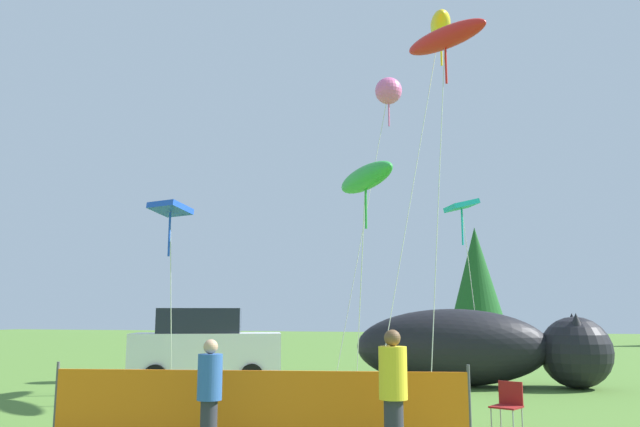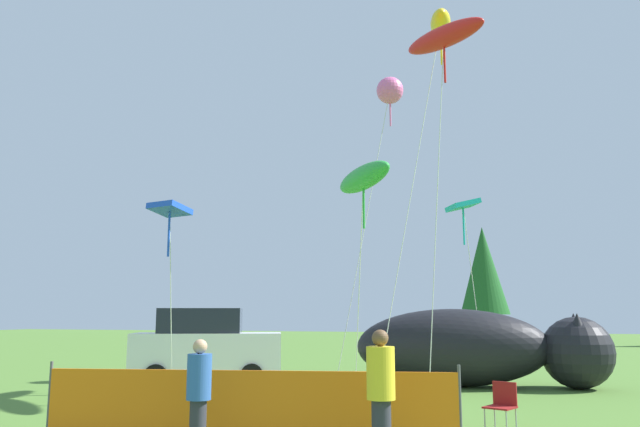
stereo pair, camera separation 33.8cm
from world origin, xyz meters
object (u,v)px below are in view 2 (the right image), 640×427
(inflatable_cat, at_px, (477,351))
(kite_pink_octopus, at_px, (390,91))
(parked_car, at_px, (206,347))
(kite_blue_box, at_px, (170,212))
(spectator_in_blue_shirt, at_px, (199,392))
(kite_green_fish, at_px, (363,178))
(kite_red_lizard, at_px, (444,38))
(kite_teal_diamond, at_px, (463,208))
(spectator_in_grey_shirt, at_px, (381,390))
(folding_chair, at_px, (502,402))
(kite_yellow_hero, at_px, (440,26))

(inflatable_cat, relative_size, kite_pink_octopus, 0.70)
(parked_car, xyz_separation_m, kite_blue_box, (-0.01, -2.36, 3.73))
(spectator_in_blue_shirt, bearing_deg, kite_green_fish, 80.70)
(parked_car, relative_size, kite_green_fish, 0.80)
(kite_green_fish, xyz_separation_m, kite_red_lizard, (2.03, 1.09, 4.00))
(kite_blue_box, relative_size, kite_red_lizard, 0.50)
(kite_teal_diamond, distance_m, kite_blue_box, 9.41)
(kite_red_lizard, bearing_deg, spectator_in_blue_shirt, -112.16)
(spectator_in_grey_shirt, relative_size, kite_red_lizard, 0.18)
(inflatable_cat, bearing_deg, kite_teal_diamond, 94.32)
(parked_car, distance_m, kite_blue_box, 4.41)
(folding_chair, distance_m, kite_yellow_hero, 12.14)
(spectator_in_grey_shirt, bearing_deg, spectator_in_blue_shirt, -174.92)
(spectator_in_blue_shirt, bearing_deg, kite_red_lizard, 67.84)
(spectator_in_grey_shirt, bearing_deg, kite_yellow_hero, 89.10)
(inflatable_cat, distance_m, kite_yellow_hero, 9.81)
(kite_pink_octopus, xyz_separation_m, kite_yellow_hero, (2.07, -2.61, 0.96))
(spectator_in_blue_shirt, distance_m, kite_yellow_hero, 14.08)
(spectator_in_blue_shirt, relative_size, kite_pink_octopus, 0.16)
(kite_yellow_hero, relative_size, kite_blue_box, 2.24)
(kite_teal_diamond, relative_size, kite_green_fish, 0.99)
(kite_blue_box, distance_m, kite_red_lizard, 8.84)
(kite_blue_box, bearing_deg, spectator_in_blue_shirt, -55.64)
(spectator_in_grey_shirt, height_order, kite_green_fish, kite_green_fish)
(folding_chair, xyz_separation_m, kite_blue_box, (-8.57, 2.95, 4.32))
(kite_teal_diamond, bearing_deg, kite_green_fish, -111.18)
(spectator_in_blue_shirt, bearing_deg, parked_car, 116.38)
(inflatable_cat, bearing_deg, folding_chair, -90.12)
(folding_chair, distance_m, kite_green_fish, 6.71)
(kite_blue_box, bearing_deg, kite_yellow_hero, 25.01)
(folding_chair, height_order, inflatable_cat, inflatable_cat)
(parked_car, distance_m, kite_green_fish, 7.23)
(spectator_in_grey_shirt, xyz_separation_m, kite_blue_box, (-6.99, 6.05, 3.81))
(inflatable_cat, height_order, kite_blue_box, kite_blue_box)
(kite_teal_diamond, xyz_separation_m, kite_blue_box, (-7.48, -5.68, -0.67))
(kite_blue_box, bearing_deg, kite_green_fish, 2.52)
(kite_pink_octopus, bearing_deg, kite_red_lizard, -63.31)
(spectator_in_blue_shirt, height_order, kite_green_fish, kite_green_fish)
(spectator_in_grey_shirt, bearing_deg, kite_green_fish, 104.50)
(spectator_in_grey_shirt, xyz_separation_m, kite_green_fish, (-1.63, 6.29, 4.46))
(kite_red_lizard, bearing_deg, kite_yellow_hero, 97.34)
(kite_green_fish, bearing_deg, parked_car, 158.39)
(inflatable_cat, relative_size, kite_yellow_hero, 0.64)
(kite_green_fish, bearing_deg, spectator_in_blue_shirt, -99.30)
(spectator_in_grey_shirt, distance_m, kite_yellow_hero, 13.56)
(spectator_in_grey_shirt, xyz_separation_m, kite_red_lizard, (0.41, 7.37, 8.46))
(folding_chair, relative_size, spectator_in_grey_shirt, 0.46)
(inflatable_cat, height_order, kite_yellow_hero, kite_yellow_hero)
(inflatable_cat, distance_m, kite_teal_diamond, 4.83)
(kite_blue_box, bearing_deg, kite_teal_diamond, 37.21)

